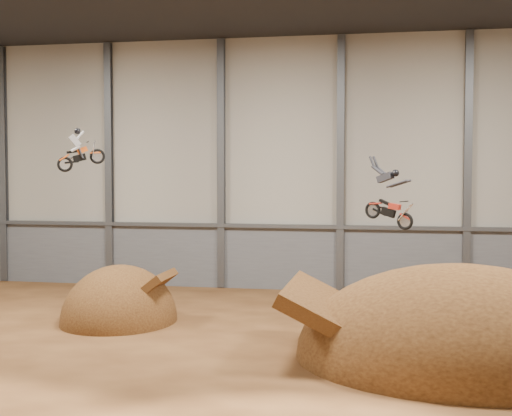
# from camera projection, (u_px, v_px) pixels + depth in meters

# --- Properties ---
(floor) EXTENTS (40.00, 40.00, 0.00)m
(floor) POSITION_uv_depth(u_px,v_px,m) (216.00, 358.00, 25.15)
(floor) COLOR #462712
(floor) RESTS_ON ground
(back_wall) EXTENTS (40.00, 0.10, 14.00)m
(back_wall) POSITION_uv_depth(u_px,v_px,m) (281.00, 164.00, 39.50)
(back_wall) COLOR #9F998D
(back_wall) RESTS_ON ground
(lower_band_back) EXTENTS (39.80, 0.18, 3.50)m
(lower_band_back) POSITION_uv_depth(u_px,v_px,m) (280.00, 258.00, 39.68)
(lower_band_back) COLOR #5B5D63
(lower_band_back) RESTS_ON ground
(steel_rail) EXTENTS (39.80, 0.35, 0.20)m
(steel_rail) POSITION_uv_depth(u_px,v_px,m) (280.00, 226.00, 39.44)
(steel_rail) COLOR #47494F
(steel_rail) RESTS_ON lower_band_back
(steel_column_0) EXTENTS (0.40, 0.36, 13.90)m
(steel_column_0) POSITION_uv_depth(u_px,v_px,m) (4.00, 164.00, 42.39)
(steel_column_0) COLOR #47494F
(steel_column_0) RESTS_ON ground
(steel_column_1) EXTENTS (0.40, 0.36, 13.90)m
(steel_column_1) POSITION_uv_depth(u_px,v_px,m) (109.00, 164.00, 41.15)
(steel_column_1) COLOR #47494F
(steel_column_1) RESTS_ON ground
(steel_column_2) EXTENTS (0.40, 0.36, 13.90)m
(steel_column_2) POSITION_uv_depth(u_px,v_px,m) (221.00, 164.00, 39.92)
(steel_column_2) COLOR #47494F
(steel_column_2) RESTS_ON ground
(steel_column_3) EXTENTS (0.40, 0.36, 13.90)m
(steel_column_3) POSITION_uv_depth(u_px,v_px,m) (341.00, 164.00, 38.69)
(steel_column_3) COLOR #47494F
(steel_column_3) RESTS_ON ground
(steel_column_4) EXTENTS (0.40, 0.36, 13.90)m
(steel_column_4) POSITION_uv_depth(u_px,v_px,m) (468.00, 164.00, 37.46)
(steel_column_4) COLOR #47494F
(steel_column_4) RESTS_ON ground
(takeoff_ramp) EXTENTS (4.99, 5.76, 4.99)m
(takeoff_ramp) POSITION_uv_depth(u_px,v_px,m) (119.00, 322.00, 31.25)
(takeoff_ramp) COLOR #3A210E
(takeoff_ramp) RESTS_ON ground
(landing_ramp) EXTENTS (11.60, 10.26, 6.69)m
(landing_ramp) POSITION_uv_depth(u_px,v_px,m) (461.00, 360.00, 24.94)
(landing_ramp) COLOR #3A210E
(landing_ramp) RESTS_ON ground
(fmx_rider_a) EXTENTS (2.40, 1.80, 2.20)m
(fmx_rider_a) POSITION_uv_depth(u_px,v_px,m) (83.00, 146.00, 29.35)
(fmx_rider_a) COLOR #E65B19
(fmx_rider_b) EXTENTS (3.41, 2.27, 3.12)m
(fmx_rider_b) POSITION_uv_depth(u_px,v_px,m) (387.00, 193.00, 28.47)
(fmx_rider_b) COLOR #AD291A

